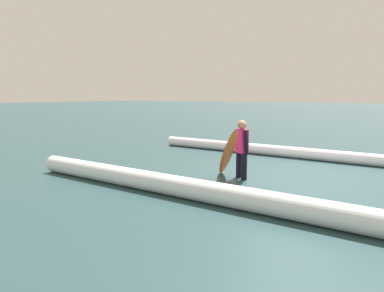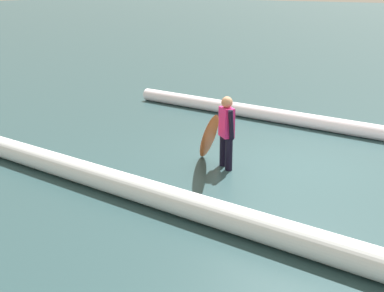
% 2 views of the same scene
% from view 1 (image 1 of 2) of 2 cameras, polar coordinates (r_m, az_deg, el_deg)
% --- Properties ---
extents(ground_plane, '(172.89, 172.89, 0.00)m').
position_cam_1_polar(ground_plane, '(9.95, 13.64, -4.43)').
color(ground_plane, '#254144').
extents(surfer, '(0.44, 0.43, 1.43)m').
position_cam_1_polar(surfer, '(9.41, 7.39, -0.05)').
color(surfer, black).
rests_on(surfer, ground_plane).
extents(surfboard, '(1.29, 1.37, 1.33)m').
position_cam_1_polar(surfboard, '(9.26, 5.35, -1.02)').
color(surfboard, '#E55926').
rests_on(surfboard, ground_plane).
extents(wave_crest_midground, '(16.05, 0.95, 0.42)m').
position_cam_1_polar(wave_crest_midground, '(6.23, 25.91, -10.28)').
color(wave_crest_midground, white).
rests_on(wave_crest_midground, ground_plane).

